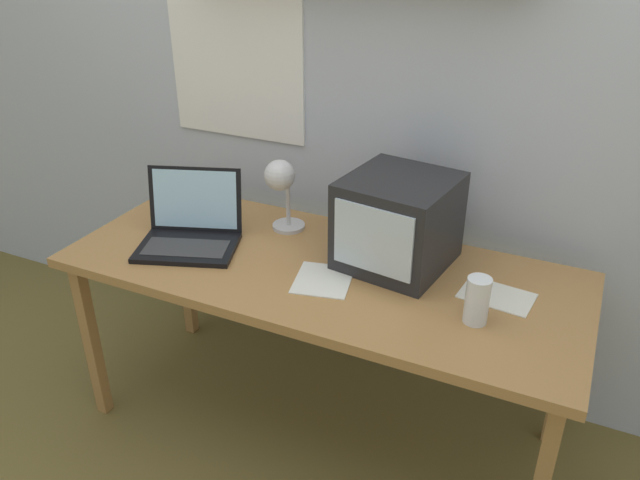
% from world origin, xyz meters
% --- Properties ---
extents(ground_plane, '(12.00, 12.00, 0.00)m').
position_xyz_m(ground_plane, '(0.00, 0.00, 0.00)').
color(ground_plane, brown).
extents(back_wall, '(5.60, 0.24, 2.60)m').
position_xyz_m(back_wall, '(-0.01, 0.49, 1.32)').
color(back_wall, silver).
rests_on(back_wall, ground_plane).
extents(corner_desk, '(1.78, 0.73, 0.72)m').
position_xyz_m(corner_desk, '(0.00, 0.00, 0.67)').
color(corner_desk, '#AD7B45').
rests_on(corner_desk, ground_plane).
extents(crt_monitor, '(0.38, 0.40, 0.31)m').
position_xyz_m(crt_monitor, '(0.23, 0.14, 0.88)').
color(crt_monitor, '#232326').
rests_on(crt_monitor, corner_desk).
extents(laptop, '(0.42, 0.39, 0.25)m').
position_xyz_m(laptop, '(-0.50, -0.04, 0.79)').
color(laptop, black).
rests_on(laptop, corner_desk).
extents(desk_lamp, '(0.12, 0.19, 0.30)m').
position_xyz_m(desk_lamp, '(-0.23, 0.16, 0.93)').
color(desk_lamp, silver).
rests_on(desk_lamp, corner_desk).
extents(juice_glass, '(0.07, 0.07, 0.15)m').
position_xyz_m(juice_glass, '(0.55, -0.10, 0.79)').
color(juice_glass, white).
rests_on(juice_glass, corner_desk).
extents(open_notebook, '(0.22, 0.24, 0.00)m').
position_xyz_m(open_notebook, '(0.05, -0.08, 0.73)').
color(open_notebook, white).
rests_on(open_notebook, corner_desk).
extents(printed_handout, '(0.24, 0.17, 0.00)m').
position_xyz_m(printed_handout, '(0.59, 0.06, 0.73)').
color(printed_handout, white).
rests_on(printed_handout, corner_desk).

